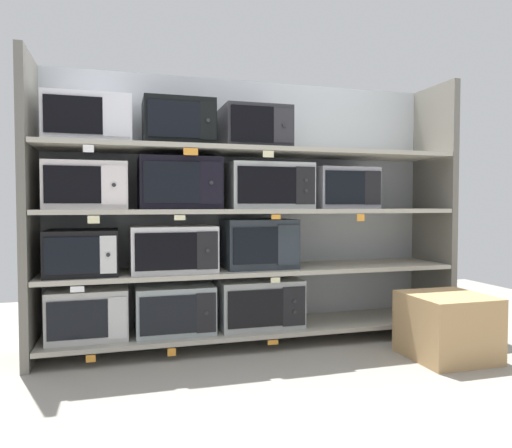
{
  "coord_description": "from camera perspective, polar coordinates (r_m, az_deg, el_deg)",
  "views": [
    {
      "loc": [
        -0.92,
        -3.18,
        0.97
      ],
      "look_at": [
        0.0,
        0.0,
        0.84
      ],
      "focal_mm": 33.4,
      "sensor_mm": 36.0,
      "label": 1
    }
  ],
  "objects": [
    {
      "name": "microwave_6",
      "position": [
        3.18,
        -19.59,
        4.32
      ],
      "size": [
        0.49,
        0.39,
        0.29
      ],
      "color": "silver",
      "rests_on": "shelf_2"
    },
    {
      "name": "back_panel",
      "position": [
        3.57,
        -1.19,
        1.86
      ],
      "size": [
        3.03,
        0.04,
        1.89
      ],
      "primitive_type": "cube",
      "color": "#9EA3A8",
      "rests_on": "ground"
    },
    {
      "name": "upright_right",
      "position": [
        3.96,
        20.54,
        1.76
      ],
      "size": [
        0.05,
        0.49,
        1.89
      ],
      "primitive_type": "cube",
      "color": "#68645B",
      "rests_on": "ground"
    },
    {
      "name": "microwave_7",
      "position": [
        3.2,
        -9.23,
        4.78
      ],
      "size": [
        0.52,
        0.43,
        0.34
      ],
      "color": "black",
      "rests_on": "shelf_2"
    },
    {
      "name": "microwave_0",
      "position": [
        3.26,
        -19.44,
        -10.06
      ],
      "size": [
        0.49,
        0.34,
        0.32
      ],
      "color": "#BCBDBB",
      "rests_on": "shelf_0"
    },
    {
      "name": "microwave_10",
      "position": [
        3.22,
        -19.42,
        11.66
      ],
      "size": [
        0.52,
        0.34,
        0.3
      ],
      "color": "silver",
      "rests_on": "shelf_3"
    },
    {
      "name": "microwave_3",
      "position": [
        3.2,
        -20.05,
        -3.17
      ],
      "size": [
        0.43,
        0.43,
        0.28
      ],
      "color": "black",
      "rests_on": "shelf_1"
    },
    {
      "name": "microwave_12",
      "position": [
        3.34,
        -0.17,
        11.36
      ],
      "size": [
        0.45,
        0.38,
        0.28
      ],
      "color": "#29292D",
      "rests_on": "shelf_3"
    },
    {
      "name": "microwave_5",
      "position": [
        3.32,
        0.32,
        -2.35
      ],
      "size": [
        0.49,
        0.36,
        0.34
      ],
      "color": "#272F35",
      "rests_on": "shelf_1"
    },
    {
      "name": "shipping_carton",
      "position": [
        3.31,
        21.89,
        -11.29
      ],
      "size": [
        0.48,
        0.48,
        0.4
      ],
      "primitive_type": "cube",
      "color": "tan",
      "rests_on": "ground"
    },
    {
      "name": "shelf_2",
      "position": [
        3.31,
        0.0,
        1.57
      ],
      "size": [
        2.83,
        0.49,
        0.03
      ],
      "primitive_type": "cube",
      "color": "#ADA899"
    },
    {
      "name": "microwave_11",
      "position": [
        3.24,
        -9.3,
        11.76
      ],
      "size": [
        0.45,
        0.37,
        0.3
      ],
      "color": "black",
      "rests_on": "shelf_3"
    },
    {
      "name": "price_tag_7",
      "position": [
        3.09,
        2.41,
        0.86
      ],
      "size": [
        0.06,
        0.0,
        0.03
      ],
      "primitive_type": "cube",
      "color": "orange"
    },
    {
      "name": "microwave_2",
      "position": [
        3.38,
        0.31,
        -9.38
      ],
      "size": [
        0.57,
        0.39,
        0.33
      ],
      "color": "#9DA2A2",
      "rests_on": "shelf_0"
    },
    {
      "name": "price_tag_6",
      "position": [
        2.95,
        -9.11,
        0.76
      ],
      "size": [
        0.07,
        0.0,
        0.03
      ],
      "primitive_type": "cube",
      "color": "beige"
    },
    {
      "name": "microwave_8",
      "position": [
        3.33,
        1.34,
        4.53
      ],
      "size": [
        0.57,
        0.42,
        0.31
      ],
      "color": "#B3BAB8",
      "rests_on": "shelf_2"
    },
    {
      "name": "ground",
      "position": [
        2.56,
        6.61,
        -20.24
      ],
      "size": [
        6.83,
        6.0,
        0.02
      ],
      "primitive_type": "cube",
      "color": "gray"
    },
    {
      "name": "price_tag_9",
      "position": [
        2.95,
        -19.43,
        8.53
      ],
      "size": [
        0.06,
        0.0,
        0.04
      ],
      "primitive_type": "cube",
      "color": "white"
    },
    {
      "name": "microwave_4",
      "position": [
        3.21,
        -9.92,
        -2.9
      ],
      "size": [
        0.55,
        0.42,
        0.3
      ],
      "color": "silver",
      "rests_on": "shelf_1"
    },
    {
      "name": "price_tag_4",
      "position": [
        3.13,
        2.34,
        -6.73
      ],
      "size": [
        0.06,
        0.0,
        0.03
      ],
      "primitive_type": "cube",
      "color": "beige"
    },
    {
      "name": "microwave_9",
      "position": [
        3.55,
        10.34,
        4.22
      ],
      "size": [
        0.45,
        0.33,
        0.3
      ],
      "color": "#9C9BA7",
      "rests_on": "shelf_2"
    },
    {
      "name": "price_tag_11",
      "position": [
        3.09,
        1.48,
        8.38
      ],
      "size": [
        0.07,
        0.0,
        0.04
      ],
      "primitive_type": "cube",
      "color": "beige"
    },
    {
      "name": "price_tag_0",
      "position": [
        3.07,
        -19.18,
        -14.99
      ],
      "size": [
        0.06,
        0.0,
        0.04
      ],
      "primitive_type": "cube",
      "color": "orange"
    },
    {
      "name": "price_tag_2",
      "position": [
        3.21,
        2.04,
        -13.98
      ],
      "size": [
        0.07,
        0.0,
        0.03
      ],
      "primitive_type": "cube",
      "color": "orange"
    },
    {
      "name": "price_tag_3",
      "position": [
        2.98,
        -20.62,
        -7.33
      ],
      "size": [
        0.08,
        0.0,
        0.03
      ],
      "primitive_type": "cube",
      "color": "white"
    },
    {
      "name": "price_tag_10",
      "position": [
        2.98,
        -7.82,
        8.59
      ],
      "size": [
        0.09,
        0.0,
        0.04
      ],
      "primitive_type": "cube",
      "color": "orange"
    },
    {
      "name": "shelf_1",
      "position": [
        3.34,
        0.0,
        -5.5
      ],
      "size": [
        2.83,
        0.49,
        0.03
      ],
      "primitive_type": "cube",
      "color": "#ADA899"
    },
    {
      "name": "shelf_3",
      "position": [
        3.33,
        0.0,
        8.66
      ],
      "size": [
        2.83,
        0.49,
        0.03
      ],
      "primitive_type": "cube",
      "color": "#ADA899"
    },
    {
      "name": "price_tag_8",
      "position": [
        3.33,
        12.43,
        0.76
      ],
      "size": [
        0.06,
        0.0,
        0.05
      ],
      "primitive_type": "cube",
      "color": "orange"
    },
    {
      "name": "shelf_0",
      "position": [
        3.42,
        0.0,
        -12.34
      ],
      "size": [
        2.83,
        0.49,
        0.03
      ],
      "primitive_type": "cube",
      "color": "#ADA899",
      "rests_on": "ground"
    },
    {
      "name": "price_tag_5",
      "position": [
        2.93,
        -18.87,
        0.51
      ],
      "size": [
        0.07,
        0.0,
        0.05
      ],
      "primitive_type": "cube",
      "color": "beige"
    },
    {
      "name": "microwave_1",
      "position": [
        3.27,
        -9.74,
        -9.94
      ],
      "size": [
        0.51,
        0.39,
        0.32
      ],
      "color": "#97A3A6",
      "rests_on": "shelf_0"
    },
    {
      "name": "price_tag_1",
      "position": [
        3.08,
        -10.06,
        -14.88
      ],
      "size": [
        0.05,
        0.0,
        0.05
      ],
      "primitive_type": "cube",
      "color": "orange"
    },
    {
      "name": "upright_left",
      "position": [
        3.22,
        -25.53,
        1.58
      ],
      "size": [
        0.05,
        0.49,
        1.89
      ],
      "primitive_type": "cube",
      "color": "#68645B",
      "rests_on": "ground"
    }
  ]
}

